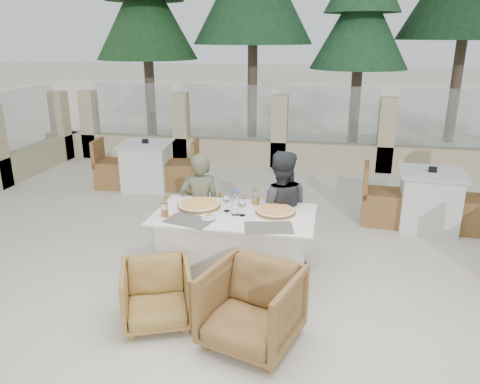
% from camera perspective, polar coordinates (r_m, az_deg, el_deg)
% --- Properties ---
extents(ground, '(80.00, 80.00, 0.00)m').
position_cam_1_polar(ground, '(4.95, -1.91, -11.27)').
color(ground, beige).
rests_on(ground, ground).
extents(sand_patch, '(30.00, 16.00, 0.01)m').
position_cam_1_polar(sand_patch, '(18.38, 8.11, 10.61)').
color(sand_patch, '#FAEDCD').
rests_on(sand_patch, ground).
extents(perimeter_wall_far, '(10.00, 0.34, 1.60)m').
position_cam_1_polar(perimeter_wall_far, '(9.19, 4.83, 8.01)').
color(perimeter_wall_far, '#C2B188').
rests_on(perimeter_wall_far, ground).
extents(pine_far_left, '(2.42, 2.42, 5.50)m').
position_cam_1_polar(pine_far_left, '(12.06, -11.37, 19.52)').
color(pine_far_left, '#1D4520').
rests_on(pine_far_left, ground).
extents(pine_mid_left, '(2.86, 2.86, 6.50)m').
position_cam_1_polar(pine_mid_left, '(11.88, 1.61, 22.28)').
color(pine_mid_left, '#1E4826').
rests_on(pine_mid_left, ground).
extents(pine_centre, '(2.20, 2.20, 5.00)m').
position_cam_1_polar(pine_centre, '(11.40, 14.45, 18.13)').
color(pine_centre, '#224F2B').
rests_on(pine_centre, ground).
extents(dining_table, '(1.60, 0.90, 0.77)m').
position_cam_1_polar(dining_table, '(4.83, -0.69, -6.92)').
color(dining_table, silver).
rests_on(dining_table, ground).
extents(placemat_near_left, '(0.51, 0.41, 0.00)m').
position_cam_1_polar(placemat_near_left, '(4.53, -6.20, -3.46)').
color(placemat_near_left, '#56504A').
rests_on(placemat_near_left, dining_table).
extents(placemat_near_right, '(0.50, 0.38, 0.00)m').
position_cam_1_polar(placemat_near_right, '(4.35, 3.50, -4.35)').
color(placemat_near_right, '#565149').
rests_on(placemat_near_right, dining_table).
extents(pizza_left, '(0.46, 0.46, 0.06)m').
position_cam_1_polar(pizza_left, '(4.87, -5.02, -1.51)').
color(pizza_left, orange).
rests_on(pizza_left, dining_table).
extents(pizza_right, '(0.50, 0.50, 0.05)m').
position_cam_1_polar(pizza_right, '(4.70, 4.35, -2.27)').
color(pizza_right, '#CF5F1C').
rests_on(pizza_right, dining_table).
extents(water_bottle, '(0.10, 0.10, 0.26)m').
position_cam_1_polar(water_bottle, '(4.60, -0.58, -1.26)').
color(water_bottle, '#BADDF5').
rests_on(water_bottle, dining_table).
extents(wine_glass_centre, '(0.08, 0.08, 0.18)m').
position_cam_1_polar(wine_glass_centre, '(4.71, -1.63, -1.31)').
color(wine_glass_centre, silver).
rests_on(wine_glass_centre, dining_table).
extents(wine_glass_near, '(0.10, 0.10, 0.18)m').
position_cam_1_polar(wine_glass_near, '(4.59, 0.29, -1.83)').
color(wine_glass_near, white).
rests_on(wine_glass_near, dining_table).
extents(beer_glass_left, '(0.09, 0.09, 0.14)m').
position_cam_1_polar(beer_glass_left, '(4.63, -9.18, -2.16)').
color(beer_glass_left, orange).
rests_on(beer_glass_left, dining_table).
extents(beer_glass_right, '(0.08, 0.08, 0.15)m').
position_cam_1_polar(beer_glass_right, '(4.91, 1.96, -0.66)').
color(beer_glass_right, gold).
rests_on(beer_glass_right, dining_table).
extents(olive_dish, '(0.14, 0.14, 0.04)m').
position_cam_1_polar(olive_dish, '(4.56, -3.86, -2.98)').
color(olive_dish, silver).
rests_on(olive_dish, dining_table).
extents(armchair_far_left, '(0.94, 0.95, 0.67)m').
position_cam_1_polar(armchair_far_left, '(5.51, -5.21, -4.28)').
color(armchair_far_left, olive).
rests_on(armchair_far_left, ground).
extents(armchair_far_right, '(0.74, 0.76, 0.66)m').
position_cam_1_polar(armchair_far_right, '(5.26, 3.16, -5.36)').
color(armchair_far_right, olive).
rests_on(armchair_far_right, ground).
extents(armchair_near_left, '(0.78, 0.79, 0.56)m').
position_cam_1_polar(armchair_near_left, '(4.31, -10.11, -12.20)').
color(armchair_near_left, olive).
rests_on(armchair_near_left, ground).
extents(armchair_near_right, '(0.90, 0.92, 0.67)m').
position_cam_1_polar(armchair_near_right, '(3.96, 1.41, -13.87)').
color(armchair_near_right, brown).
rests_on(armchair_near_right, ground).
extents(diner_left, '(0.53, 0.43, 1.25)m').
position_cam_1_polar(diner_left, '(5.27, -4.88, -1.89)').
color(diner_left, '#55573F').
rests_on(diner_left, ground).
extents(diner_right, '(0.70, 0.58, 1.33)m').
position_cam_1_polar(diner_right, '(5.05, 4.88, -2.34)').
color(diner_right, '#323436').
rests_on(diner_right, ground).
extents(bg_table_a, '(1.72, 1.01, 0.77)m').
position_cam_1_polar(bg_table_a, '(8.04, -11.28, 3.17)').
color(bg_table_a, silver).
rests_on(bg_table_a, ground).
extents(bg_table_b, '(1.69, 0.92, 0.77)m').
position_cam_1_polar(bg_table_b, '(6.71, 22.01, -0.89)').
color(bg_table_b, silver).
rests_on(bg_table_b, ground).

